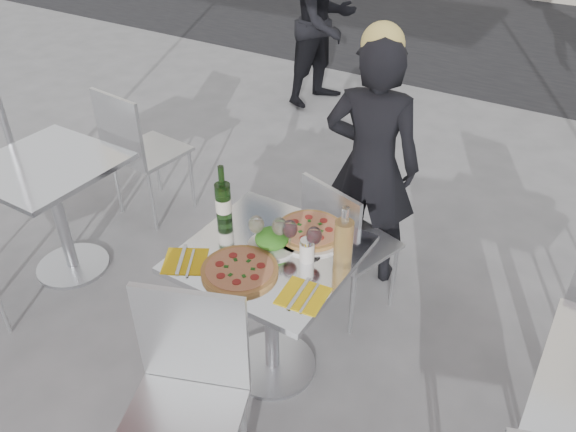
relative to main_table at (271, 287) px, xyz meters
The scene contains 21 objects.
ground 0.54m from the main_table, ahead, with size 80.00×80.00×0.00m, color slate.
street_asphalt 6.52m from the main_table, 90.00° to the left, with size 24.00×5.00×0.00m, color black.
main_table is the anchor object (origin of this frame).
side_table_left 1.50m from the main_table, behind, with size 0.72×0.72×0.75m.
chair_far 0.55m from the main_table, 80.28° to the left, with size 0.49×0.50×0.86m.
chair_near 0.67m from the main_table, 84.86° to the right, with size 0.56×0.57×0.95m.
side_chair_lfar 1.66m from the main_table, 155.73° to the left, with size 0.47×0.48×0.94m.
woman_diner 0.97m from the main_table, 87.23° to the left, with size 0.54×0.35×1.48m, color black.
pedestrian_a 3.49m from the main_table, 114.75° to the left, with size 0.76×0.59×1.56m, color black.
pizza_near 0.29m from the main_table, 99.45° to the right, with size 0.32×0.32×0.02m.
pizza_far 0.32m from the main_table, 67.42° to the left, with size 0.35×0.35×0.03m.
salad_plate 0.25m from the main_table, 107.33° to the left, with size 0.22×0.22×0.09m.
wine_bottle 0.46m from the main_table, 165.27° to the left, with size 0.07×0.08×0.29m.
carafe 0.46m from the main_table, 15.49° to the left, with size 0.08×0.08×0.29m.
sugar_shaker 0.31m from the main_table, 10.91° to the left, with size 0.06×0.06×0.11m.
wineglass_white_a 0.33m from the main_table, behind, with size 0.07×0.07×0.16m.
wineglass_white_b 0.32m from the main_table, 63.04° to the left, with size 0.07×0.07×0.16m.
wineglass_red_a 0.33m from the main_table, 37.61° to the left, with size 0.07×0.07×0.16m.
wineglass_red_b 0.37m from the main_table, 20.04° to the left, with size 0.07×0.07×0.16m.
napkin_left 0.43m from the main_table, 137.11° to the right, with size 0.25×0.25×0.01m.
napkin_right 0.38m from the main_table, 32.17° to the right, with size 0.20×0.20×0.01m.
Camera 1 is at (1.09, -1.60, 2.27)m, focal length 35.00 mm.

